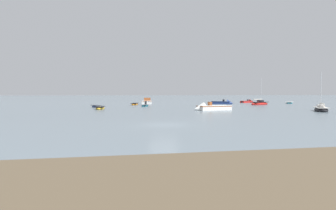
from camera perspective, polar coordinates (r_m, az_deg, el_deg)
name	(u,v)px	position (r m, az deg, el deg)	size (l,w,h in m)	color
ground_plane	(164,125)	(25.83, -0.75, -3.88)	(800.00, 800.00, 0.00)	slate
rowboat_moored_0	(100,108)	(52.80, -13.16, -0.59)	(1.79, 4.27, 0.66)	gold
motorboat_moored_0	(224,103)	(77.42, 10.92, 0.39)	(5.72, 4.67, 1.91)	navy
rowboat_moored_1	(289,103)	(86.53, 22.72, 0.39)	(3.88, 4.00, 0.66)	#197084
motorboat_moored_1	(147,102)	(78.63, -4.10, 0.53)	(3.50, 6.63, 2.40)	white
rowboat_moored_2	(96,106)	(59.83, -13.87, -0.28)	(2.64, 3.94, 0.59)	navy
motorboat_moored_3	(248,102)	(90.55, 15.43, 0.59)	(4.73, 2.96, 1.54)	red
sailboat_moored_0	(260,104)	(74.68, 17.52, 0.28)	(6.29, 4.44, 6.83)	red
rowboat_moored_3	(145,106)	(62.16, -4.54, -0.15)	(2.30, 3.34, 0.50)	#197084
sailboat_moored_1	(321,109)	(51.11, 27.81, -0.78)	(4.35, 5.82, 6.37)	black
rowboat_moored_4	(135,104)	(70.72, -6.54, 0.16)	(2.43, 4.18, 0.62)	orange
motorboat_moored_6	(209,108)	(48.38, 8.06, -0.67)	(6.60, 3.16, 2.18)	white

